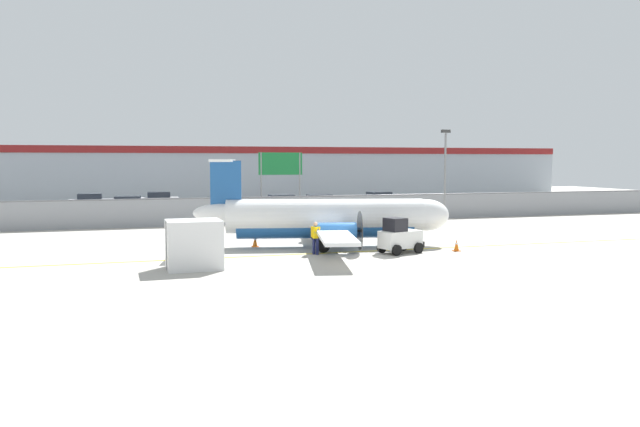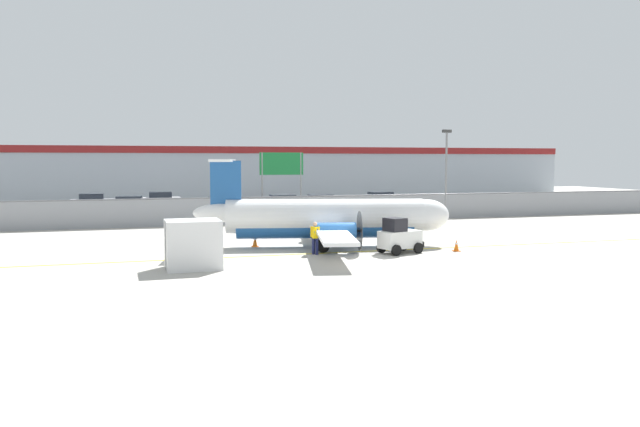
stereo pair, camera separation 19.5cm
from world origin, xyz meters
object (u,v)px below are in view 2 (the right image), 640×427
at_px(parked_car_3, 223,206).
at_px(traffic_cone_near_right, 402,233).
at_px(parked_car_6, 378,204).
at_px(highway_sign, 282,169).
at_px(parked_car_2, 159,200).
at_px(baggage_tug, 399,237).
at_px(parked_car_4, 282,203).
at_px(ground_crew_worker, 315,236).
at_px(cargo_container, 193,244).
at_px(parked_car_0, 93,202).
at_px(commuter_airplane, 330,218).
at_px(parked_car_5, 322,203).
at_px(traffic_cone_far_left, 255,241).
at_px(parked_car_7, 382,200).
at_px(apron_light_pole, 446,168).
at_px(parked_car_1, 128,205).
at_px(traffic_cone_near_left, 456,245).

bearing_deg(parked_car_3, traffic_cone_near_right, -64.83).
relative_size(parked_car_6, highway_sign, 0.79).
bearing_deg(parked_car_3, parked_car_2, 115.20).
distance_m(baggage_tug, parked_car_4, 26.19).
xyz_separation_m(parked_car_4, highway_sign, (-1.57, -6.87, 3.24)).
relative_size(ground_crew_worker, parked_car_6, 0.39).
distance_m(cargo_container, parked_car_0, 36.00).
distance_m(baggage_tug, parked_car_0, 37.84).
distance_m(commuter_airplane, parked_car_4, 22.92).
height_order(ground_crew_worker, parked_car_2, same).
height_order(traffic_cone_near_right, parked_car_5, parked_car_5).
bearing_deg(traffic_cone_far_left, parked_car_7, 54.04).
bearing_deg(baggage_tug, commuter_airplane, 112.20).
bearing_deg(parked_car_2, parked_car_0, 11.71).
height_order(traffic_cone_far_left, apron_light_pole, apron_light_pole).
relative_size(ground_crew_worker, parked_car_5, 0.40).
height_order(commuter_airplane, parked_car_6, commuter_airplane).
distance_m(commuter_airplane, parked_car_2, 32.65).
distance_m(parked_car_0, parked_car_6, 27.41).
bearing_deg(parked_car_3, parked_car_6, -4.25).
bearing_deg(traffic_cone_far_left, apron_light_pole, 29.94).
height_order(parked_car_3, parked_car_6, same).
height_order(baggage_tug, traffic_cone_far_left, baggage_tug).
height_order(traffic_cone_far_left, parked_car_2, parked_car_2).
distance_m(commuter_airplane, baggage_tug, 4.45).
xyz_separation_m(traffic_cone_near_right, parked_car_5, (0.71, 19.77, 0.58)).
bearing_deg(apron_light_pole, traffic_cone_far_left, -150.06).
relative_size(parked_car_0, parked_car_3, 1.00).
relative_size(baggage_tug, parked_car_1, 0.59).
distance_m(baggage_tug, traffic_cone_near_right, 6.49).
bearing_deg(traffic_cone_near_right, parked_car_3, 115.10).
bearing_deg(traffic_cone_far_left, traffic_cone_near_left, -25.57).
distance_m(traffic_cone_near_right, highway_sign, 14.73).
relative_size(commuter_airplane, apron_light_pole, 2.20).
bearing_deg(parked_car_0, parked_car_2, 11.54).
height_order(parked_car_4, parked_car_5, same).
distance_m(cargo_container, parked_car_7, 37.21).
xyz_separation_m(traffic_cone_near_left, traffic_cone_near_right, (-0.48, 6.10, 0.00)).
relative_size(parked_car_2, parked_car_7, 0.96).
height_order(cargo_container, apron_light_pole, apron_light_pole).
bearing_deg(parked_car_1, parked_car_6, 171.64).
bearing_deg(commuter_airplane, parked_car_2, 116.83).
xyz_separation_m(commuter_airplane, parked_car_3, (-3.15, 20.92, -0.71)).
bearing_deg(parked_car_4, cargo_container, 67.28).
distance_m(traffic_cone_far_left, parked_car_1, 24.65).
height_order(ground_crew_worker, parked_car_0, same).
bearing_deg(parked_car_7, parked_car_4, -174.56).
relative_size(cargo_container, parked_car_1, 0.57).
relative_size(parked_car_4, highway_sign, 0.77).
xyz_separation_m(traffic_cone_near_left, parked_car_2, (-14.15, 35.25, 0.58)).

